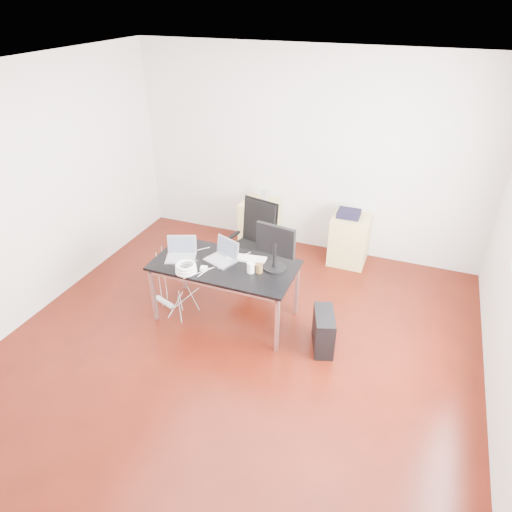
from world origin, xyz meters
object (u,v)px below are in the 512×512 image
(desk, at_px, (225,268))
(filing_cabinet_right, at_px, (349,239))
(filing_cabinet_left, at_px, (259,224))
(pc_tower, at_px, (323,331))
(office_chair, at_px, (253,240))

(desk, bearing_deg, filing_cabinet_right, 58.73)
(filing_cabinet_left, relative_size, filing_cabinet_right, 1.00)
(filing_cabinet_right, bearing_deg, pc_tower, -86.67)
(filing_cabinet_right, xyz_separation_m, pc_tower, (0.11, -1.89, -0.13))
(filing_cabinet_right, bearing_deg, filing_cabinet_left, 180.00)
(filing_cabinet_right, height_order, pc_tower, filing_cabinet_right)
(filing_cabinet_left, height_order, filing_cabinet_right, same)
(pc_tower, bearing_deg, office_chair, 122.14)
(pc_tower, bearing_deg, desk, 155.84)
(filing_cabinet_left, height_order, pc_tower, filing_cabinet_left)
(desk, height_order, pc_tower, desk)
(office_chair, relative_size, filing_cabinet_left, 1.54)
(desk, relative_size, pc_tower, 3.56)
(office_chair, bearing_deg, filing_cabinet_right, 54.43)
(filing_cabinet_left, distance_m, pc_tower, 2.39)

